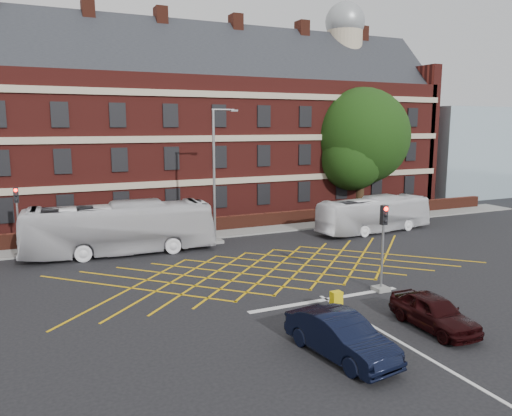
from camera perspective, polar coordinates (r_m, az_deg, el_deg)
name	(u,v)px	position (r m, az deg, el deg)	size (l,w,h in m)	color
ground	(291,279)	(26.80, 3.99, -8.09)	(120.00, 120.00, 0.00)	black
victorian_building	(178,128)	(46.14, -8.96, 9.06)	(51.00, 12.17, 20.40)	#561916
boundary_wall	(209,225)	(38.23, -5.36, -1.93)	(56.00, 0.50, 1.10)	#4D1F14
far_pavement	(214,234)	(37.41, -4.84, -2.94)	(60.00, 3.00, 0.12)	slate
glass_block	(460,152)	(63.54, 22.33, 5.99)	(14.00, 10.00, 10.00)	#99B2BF
box_junction_hatching	(274,269)	(28.50, 2.05, -6.98)	(11.50, 0.12, 0.02)	#CC990C
stop_line	(326,299)	(23.95, 8.06, -10.30)	(8.00, 0.30, 0.02)	silver
centre_line	(427,357)	(19.24, 18.95, -15.86)	(0.15, 14.00, 0.02)	silver
bus_left	(120,228)	(32.57, -15.31, -2.26)	(2.76, 11.80, 3.29)	silver
bus_right	(374,214)	(38.99, 13.37, -0.72)	(2.27, 9.69, 2.70)	silver
car_navy	(341,336)	(18.31, 9.65, -14.22)	(1.61, 4.62, 1.52)	black
car_maroon	(434,312)	(21.57, 19.66, -11.12)	(1.64, 4.08, 1.39)	black
deciduous_tree	(361,143)	(47.81, 11.87, 7.30)	(8.96, 8.96, 11.53)	black
traffic_light_near	(382,256)	(25.17, 14.23, -5.35)	(0.70, 0.70, 4.27)	slate
traffic_light_far	(19,227)	(34.48, -25.50, -2.01)	(0.70, 0.70, 4.27)	slate
street_lamp	(215,198)	(34.28, -4.68, 1.20)	(2.25, 1.00, 9.15)	slate
direction_signs	(34,234)	(34.06, -23.99, -2.70)	(1.10, 0.16, 2.20)	gray
utility_cabinet	(336,302)	(22.23, 9.14, -10.61)	(0.47, 0.37, 0.98)	gold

